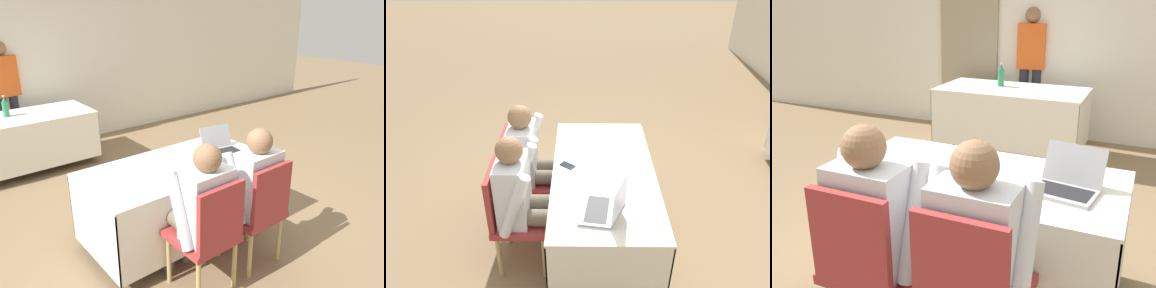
# 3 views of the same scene
# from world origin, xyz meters

# --- Properties ---
(ground_plane) EXTENTS (24.00, 24.00, 0.00)m
(ground_plane) POSITION_xyz_m (0.00, 0.00, 0.00)
(ground_plane) COLOR #846B4C
(wall_back) EXTENTS (12.00, 0.06, 2.70)m
(wall_back) POSITION_xyz_m (0.00, 3.19, 1.35)
(wall_back) COLOR silver
(wall_back) RESTS_ON ground_plane
(curtain_panel) EXTENTS (0.79, 0.04, 2.65)m
(curtain_panel) POSITION_xyz_m (-1.42, 3.13, 1.33)
(curtain_panel) COLOR gray
(curtain_panel) RESTS_ON ground_plane
(conference_table_near) EXTENTS (1.65, 0.82, 0.72)m
(conference_table_near) POSITION_xyz_m (0.00, 0.00, 0.55)
(conference_table_near) COLOR white
(conference_table_near) RESTS_ON ground_plane
(conference_table_far) EXTENTS (1.65, 0.82, 0.72)m
(conference_table_far) POSITION_xyz_m (-0.59, 2.45, 0.55)
(conference_table_far) COLOR white
(conference_table_far) RESTS_ON ground_plane
(laptop) EXTENTS (0.37, 0.35, 0.22)m
(laptop) POSITION_xyz_m (0.51, -0.03, 0.77)
(laptop) COLOR #99999E
(laptop) RESTS_ON conference_table_near
(cell_phone) EXTENTS (0.12, 0.13, 0.01)m
(cell_phone) POSITION_xyz_m (-0.07, -0.30, 0.73)
(cell_phone) COLOR black
(cell_phone) RESTS_ON conference_table_near
(paper_beside_laptop) EXTENTS (0.29, 0.35, 0.00)m
(paper_beside_laptop) POSITION_xyz_m (-0.52, -0.03, 0.72)
(paper_beside_laptop) COLOR white
(paper_beside_laptop) RESTS_ON conference_table_near
(water_bottle) EXTENTS (0.07, 0.07, 0.27)m
(water_bottle) POSITION_xyz_m (-0.76, 2.54, 0.84)
(water_bottle) COLOR #288456
(water_bottle) RESTS_ON conference_table_far
(chair_near_left) EXTENTS (0.44, 0.44, 0.92)m
(chair_near_left) POSITION_xyz_m (-0.26, -0.72, 0.51)
(chair_near_left) COLOR tan
(chair_near_left) RESTS_ON ground_plane
(person_checkered_shirt) EXTENTS (0.50, 0.52, 1.18)m
(person_checkered_shirt) POSITION_xyz_m (-0.26, -0.61, 0.67)
(person_checkered_shirt) COLOR #665B4C
(person_checkered_shirt) RESTS_ON ground_plane
(person_white_shirt) EXTENTS (0.50, 0.52, 1.18)m
(person_white_shirt) POSITION_xyz_m (0.26, -0.61, 0.67)
(person_white_shirt) COLOR #665B4C
(person_white_shirt) RESTS_ON ground_plane
(person_red_shirt) EXTENTS (0.36, 0.24, 1.59)m
(person_red_shirt) POSITION_xyz_m (-0.58, 3.16, 0.91)
(person_red_shirt) COLOR #33333D
(person_red_shirt) RESTS_ON ground_plane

